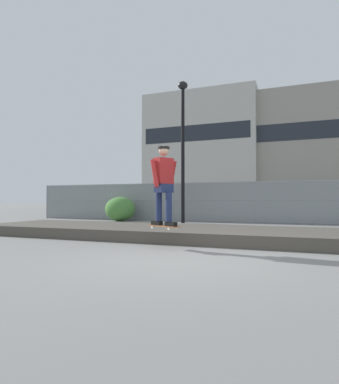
{
  "coord_description": "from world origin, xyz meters",
  "views": [
    {
      "loc": [
        1.8,
        -5.26,
        1.01
      ],
      "look_at": [
        -1.45,
        3.06,
        1.24
      ],
      "focal_mm": 30.76,
      "sensor_mm": 36.0,
      "label": 1
    }
  ],
  "objects_px": {
    "skateboard": "(164,226)",
    "street_lamp": "(183,134)",
    "skater": "(164,181)",
    "shrub_left": "(120,209)",
    "parked_car_near": "(215,203)"
  },
  "relations": [
    {
      "from": "skateboard",
      "to": "street_lamp",
      "type": "relative_size",
      "value": 0.13
    },
    {
      "from": "skateboard",
      "to": "skater",
      "type": "xyz_separation_m",
      "value": [
        -0.0,
        0.0,
        0.95
      ]
    },
    {
      "from": "skateboard",
      "to": "skater",
      "type": "distance_m",
      "value": 0.95
    },
    {
      "from": "skateboard",
      "to": "skater",
      "type": "height_order",
      "value": "skater"
    },
    {
      "from": "skater",
      "to": "shrub_left",
      "type": "relative_size",
      "value": 1.1
    },
    {
      "from": "skateboard",
      "to": "parked_car_near",
      "type": "xyz_separation_m",
      "value": [
        -1.67,
        11.52,
        0.37
      ]
    },
    {
      "from": "skateboard",
      "to": "parked_car_near",
      "type": "bearing_deg",
      "value": 98.25
    },
    {
      "from": "skater",
      "to": "parked_car_near",
      "type": "xyz_separation_m",
      "value": [
        -1.67,
        11.52,
        -0.59
      ]
    },
    {
      "from": "skater",
      "to": "skateboard",
      "type": "bearing_deg",
      "value": -63.43
    },
    {
      "from": "parked_car_near",
      "to": "shrub_left",
      "type": "bearing_deg",
      "value": -134.58
    },
    {
      "from": "skateboard",
      "to": "parked_car_near",
      "type": "distance_m",
      "value": 11.65
    },
    {
      "from": "skater",
      "to": "parked_car_near",
      "type": "bearing_deg",
      "value": 98.25
    },
    {
      "from": "skateboard",
      "to": "skater",
      "type": "relative_size",
      "value": 0.48
    },
    {
      "from": "shrub_left",
      "to": "skateboard",
      "type": "bearing_deg",
      "value": -54.68
    },
    {
      "from": "skater",
      "to": "shrub_left",
      "type": "distance_m",
      "value": 9.46
    }
  ]
}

